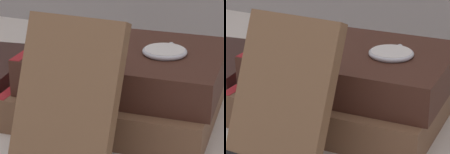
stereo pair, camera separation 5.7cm
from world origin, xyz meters
The scene contains 6 objects.
ground_plane centered at (0.00, 0.00, 0.00)m, with size 3.00×3.00×0.00m, color beige.
book_flat_bottom centered at (0.01, 0.04, 0.02)m, with size 0.24×0.19×0.04m.
book_flat_top centered at (0.02, 0.05, 0.06)m, with size 0.23×0.17×0.04m.
book_leaning_front centered at (0.02, -0.09, 0.07)m, with size 0.10×0.07×0.14m.
pocket_watch centered at (0.07, 0.05, 0.08)m, with size 0.05×0.05×0.01m.
reading_glasses centered at (-0.03, 0.21, 0.00)m, with size 0.10×0.05×0.00m.
Camera 2 is at (0.28, -0.46, 0.27)m, focal length 85.00 mm.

